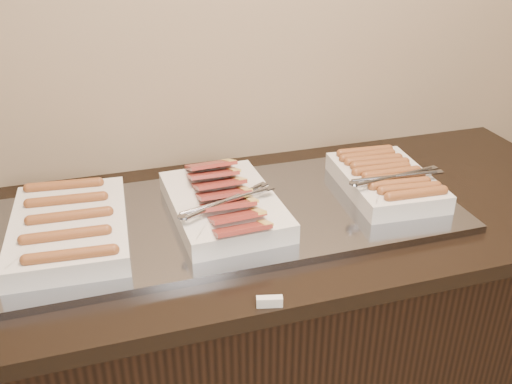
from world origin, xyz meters
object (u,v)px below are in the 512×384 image
(dish_left, at_px, (69,227))
(dish_center, at_px, (224,204))
(warming_tray, at_px, (227,217))
(counter, at_px, (238,349))
(dish_right, at_px, (386,179))

(dish_left, xyz_separation_m, dish_center, (0.38, -0.00, 0.00))
(warming_tray, distance_m, dish_left, 0.39)
(dish_left, relative_size, dish_center, 1.01)
(warming_tray, height_order, dish_center, dish_center)
(counter, height_order, warming_tray, warming_tray)
(dish_left, distance_m, dish_center, 0.38)
(counter, bearing_deg, warming_tray, 180.00)
(counter, distance_m, warming_tray, 0.46)
(dish_right, bearing_deg, warming_tray, -176.96)
(counter, bearing_deg, dish_right, -0.56)
(counter, xyz_separation_m, dish_right, (0.43, -0.00, 0.50))
(warming_tray, relative_size, dish_center, 2.93)
(dish_center, xyz_separation_m, dish_right, (0.46, -0.00, 0.00))
(dish_left, bearing_deg, dish_right, 2.80)
(dish_left, height_order, dish_center, dish_center)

